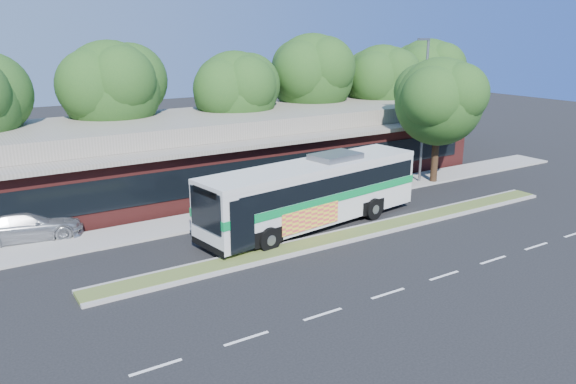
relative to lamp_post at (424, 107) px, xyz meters
The scene contains 13 objects.
ground 12.31m from the lamp_post, 147.90° to the right, with size 120.00×120.00×0.00m, color black.
median_strip 12.00m from the lamp_post, 150.55° to the right, with size 26.00×1.10×0.15m, color #425423.
sidewalk 10.73m from the lamp_post, behind, with size 44.00×2.60×0.12m, color gray.
plaza_building 12.17m from the lamp_post, 143.84° to the left, with size 33.20×11.20×4.45m.
lamp_post is the anchor object (origin of this frame).
tree_bg_b 19.10m from the lamp_post, 147.83° to the left, with size 6.69×6.00×9.00m.
tree_bg_c 12.27m from the lamp_post, 131.77° to the left, with size 6.24×5.60×8.26m.
tree_bg_d 10.32m from the lamp_post, 96.28° to the left, with size 6.91×6.20×9.37m.
tree_bg_e 10.38m from the lamp_post, 62.02° to the left, with size 6.47×5.80×8.50m.
tree_bg_f 14.91m from the lamp_post, 43.02° to the left, with size 6.69×6.00×8.92m.
transit_bus 11.39m from the lamp_post, 163.27° to the right, with size 12.72×4.40×3.51m.
sedan 23.63m from the lamp_post, behind, with size 2.09×5.15×1.49m, color #B1B3B8.
sidewalk_tree 1.32m from the lamp_post, 17.36° to the right, with size 6.10×5.47×7.97m.
Camera 1 is at (-16.39, -19.17, 9.44)m, focal length 35.00 mm.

